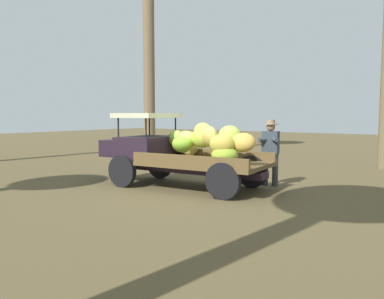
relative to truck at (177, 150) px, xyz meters
The scene contains 3 objects.
ground_plane 1.00m from the truck, behind, with size 60.00×60.00×0.00m, color brown.
truck is the anchor object (origin of this frame).
farmer 2.34m from the truck, 142.84° to the right, with size 0.52×0.48×1.67m.
Camera 1 is at (-5.53, 7.82, 1.81)m, focal length 36.66 mm.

